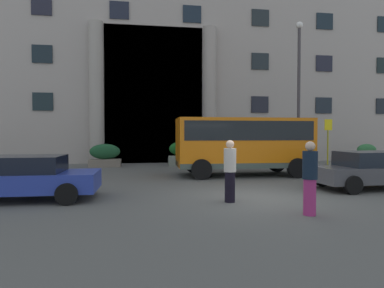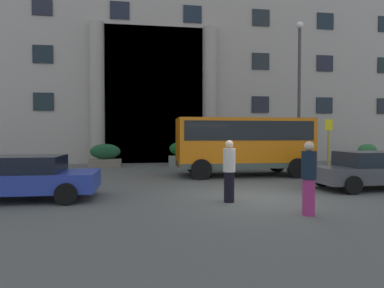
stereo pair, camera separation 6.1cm
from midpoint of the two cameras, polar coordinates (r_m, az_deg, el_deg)
name	(u,v)px [view 1 (the left image)]	position (r m, az deg, el deg)	size (l,w,h in m)	color
ground_plane	(254,200)	(10.54, 10.44, -9.48)	(80.00, 64.00, 0.12)	#50514D
office_building_facade	(184,45)	(28.41, -1.47, 16.61)	(36.71, 9.71, 18.57)	#A0968D
orange_minibus	(243,141)	(15.99, 8.63, 0.43)	(6.29, 2.87, 2.72)	orange
bus_stop_sign	(328,139)	(19.61, 22.26, 0.82)	(0.44, 0.08, 2.78)	#9D9B1C
hedge_planter_west	(256,154)	(21.84, 10.91, -1.75)	(1.99, 0.71, 1.38)	#6E635C
hedge_planter_entrance_right	(182,154)	(20.65, -1.76, -1.74)	(1.71, 0.76, 1.52)	gray
hedge_planter_entrance_left	(105,156)	(20.55, -14.83, -1.99)	(1.87, 0.71, 1.39)	#71675A
hedge_planter_far_west	(366,154)	(24.88, 27.74, -1.56)	(1.41, 0.71, 1.32)	slate
parked_compact_extra	(374,170)	(13.68, 28.66, -3.88)	(4.52, 2.13, 1.35)	#454549
parked_sedan_second	(20,177)	(11.20, -27.56, -5.10)	(4.50, 2.05, 1.33)	#26399B
pedestrian_man_red_shirt	(230,171)	(9.70, 6.36, -4.59)	(0.36, 0.36, 1.80)	black
pedestrian_child_trailing	(310,178)	(8.59, 19.41, -5.50)	(0.36, 0.36, 1.80)	#9F2B6A
lamppost_plaza_centre	(299,84)	(20.68, 17.81, 9.77)	(0.40, 0.40, 8.52)	#3E393C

